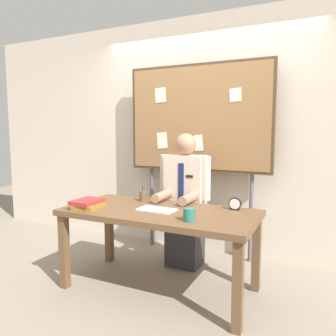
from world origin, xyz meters
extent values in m
plane|color=gray|center=(0.00, 0.00, 0.00)|extent=(12.00, 12.00, 0.00)
cube|color=beige|center=(0.00, 1.15, 1.35)|extent=(6.40, 0.08, 2.70)
cube|color=brown|center=(0.00, 0.00, 0.70)|extent=(1.68, 0.80, 0.05)
cube|color=brown|center=(-0.78, -0.34, 0.34)|extent=(0.07, 0.07, 0.67)
cube|color=brown|center=(0.78, -0.34, 0.34)|extent=(0.07, 0.07, 0.67)
cube|color=brown|center=(-0.78, 0.34, 0.34)|extent=(0.07, 0.07, 0.67)
cube|color=brown|center=(0.78, 0.34, 0.34)|extent=(0.07, 0.07, 0.67)
cube|color=#2D2D33|center=(0.00, 0.59, 0.22)|extent=(0.34, 0.30, 0.44)
cube|color=beige|center=(0.00, 0.59, 0.80)|extent=(0.40, 0.22, 0.72)
sphere|color=#A87A5B|center=(0.00, 0.59, 1.27)|extent=(0.22, 0.22, 0.22)
cylinder|color=beige|center=(-0.23, 0.57, 0.94)|extent=(0.09, 0.09, 0.44)
cylinder|color=beige|center=(0.23, 0.57, 0.94)|extent=(0.09, 0.09, 0.44)
cylinder|color=#A87A5B|center=(-0.14, 0.33, 0.77)|extent=(0.09, 0.30, 0.09)
cylinder|color=#A87A5B|center=(0.14, 0.33, 0.77)|extent=(0.09, 0.30, 0.09)
cube|color=navy|center=(0.00, 0.48, 0.85)|extent=(0.06, 0.01, 0.47)
cube|color=black|center=(0.09, 0.48, 0.96)|extent=(0.07, 0.01, 0.02)
cube|color=#4C3823|center=(0.00, 0.95, 1.54)|extent=(1.64, 0.05, 1.18)
cube|color=olive|center=(0.00, 0.94, 1.54)|extent=(1.58, 0.04, 1.12)
cylinder|color=#59595E|center=(-0.60, 0.98, 0.49)|extent=(0.04, 0.04, 0.99)
cylinder|color=#59595E|center=(0.60, 0.98, 0.49)|extent=(0.04, 0.04, 0.99)
cube|color=white|center=(0.42, 0.91, 1.77)|extent=(0.13, 0.00, 0.14)
cube|color=silver|center=(0.02, 0.91, 1.27)|extent=(0.12, 0.00, 0.19)
cube|color=#F4EFCC|center=(-0.45, 0.91, 1.81)|extent=(0.14, 0.00, 0.17)
cube|color=#F4EFCC|center=(-0.43, 0.91, 1.29)|extent=(0.14, 0.00, 0.19)
cube|color=olive|center=(-0.60, -0.21, 0.74)|extent=(0.24, 0.28, 0.04)
cube|color=#B22D2D|center=(-0.61, -0.22, 0.78)|extent=(0.20, 0.27, 0.03)
cube|color=silver|center=(-0.01, -0.02, 0.73)|extent=(0.33, 0.20, 0.01)
cylinder|color=black|center=(0.60, 0.29, 0.78)|extent=(0.11, 0.02, 0.11)
cylinder|color=white|center=(0.60, 0.27, 0.78)|extent=(0.09, 0.00, 0.09)
cube|color=black|center=(0.60, 0.29, 0.73)|extent=(0.08, 0.04, 0.01)
cylinder|color=#267266|center=(0.37, -0.21, 0.77)|extent=(0.09, 0.09, 0.10)
cylinder|color=brown|center=(-0.31, 0.26, 0.77)|extent=(0.07, 0.07, 0.09)
cylinder|color=#263399|center=(-0.32, 0.26, 0.81)|extent=(0.01, 0.01, 0.15)
cylinder|color=maroon|center=(-0.30, 0.24, 0.81)|extent=(0.01, 0.01, 0.15)
camera|label=1|loc=(1.27, -2.50, 1.41)|focal=35.17mm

